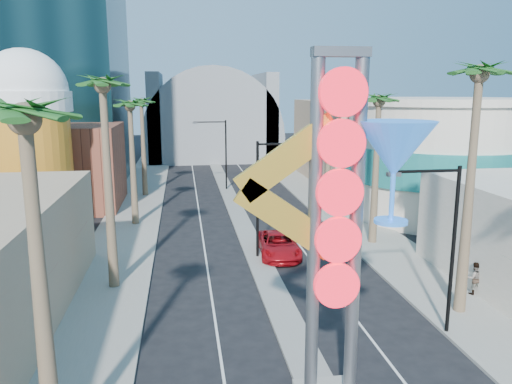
# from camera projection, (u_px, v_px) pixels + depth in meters

# --- Properties ---
(sidewalk_west) EXTENTS (5.00, 100.00, 0.15)m
(sidewalk_west) POSITION_uv_depth(u_px,v_px,m) (135.00, 211.00, 47.26)
(sidewalk_west) COLOR gray
(sidewalk_west) RESTS_ON ground
(sidewalk_east) EXTENTS (5.00, 100.00, 0.15)m
(sidewalk_east) POSITION_uv_depth(u_px,v_px,m) (329.00, 204.00, 49.98)
(sidewalk_east) COLOR gray
(sidewalk_east) RESTS_ON ground
(median) EXTENTS (1.60, 84.00, 0.15)m
(median) POSITION_uv_depth(u_px,v_px,m) (232.00, 201.00, 51.53)
(median) COLOR gray
(median) RESTS_ON ground
(brick_filler_west) EXTENTS (10.00, 10.00, 8.00)m
(brick_filler_west) POSITION_uv_depth(u_px,v_px,m) (67.00, 166.00, 48.46)
(brick_filler_west) COLOR brown
(brick_filler_west) RESTS_ON ground
(filler_east) EXTENTS (10.00, 20.00, 10.00)m
(filler_east) POSITION_uv_depth(u_px,v_px,m) (350.00, 141.00, 62.53)
(filler_east) COLOR tan
(filler_east) RESTS_ON ground
(beer_mug) EXTENTS (7.00, 7.00, 14.50)m
(beer_mug) POSITION_uv_depth(u_px,v_px,m) (29.00, 134.00, 39.79)
(beer_mug) COLOR orange
(beer_mug) RESTS_ON ground
(turquoise_building) EXTENTS (16.60, 16.60, 10.60)m
(turquoise_building) POSITION_uv_depth(u_px,v_px,m) (437.00, 158.00, 45.32)
(turquoise_building) COLOR beige
(turquoise_building) RESTS_ON ground
(canopy) EXTENTS (22.00, 16.00, 22.00)m
(canopy) POSITION_uv_depth(u_px,v_px,m) (211.00, 133.00, 83.64)
(canopy) COLOR slate
(canopy) RESTS_ON ground
(neon_sign) EXTENTS (6.53, 2.60, 12.55)m
(neon_sign) POSITION_uv_depth(u_px,v_px,m) (360.00, 214.00, 16.24)
(neon_sign) COLOR gray
(neon_sign) RESTS_ON ground
(streetlight_0) EXTENTS (3.79, 0.25, 8.00)m
(streetlight_0) POSITION_uv_depth(u_px,v_px,m) (266.00, 188.00, 33.20)
(streetlight_0) COLOR black
(streetlight_0) RESTS_ON ground
(streetlight_1) EXTENTS (3.79, 0.25, 8.00)m
(streetlight_1) POSITION_uv_depth(u_px,v_px,m) (221.00, 148.00, 56.31)
(streetlight_1) COLOR black
(streetlight_1) RESTS_ON ground
(streetlight_2) EXTENTS (3.45, 0.25, 8.00)m
(streetlight_2) POSITION_uv_depth(u_px,v_px,m) (444.00, 236.00, 22.46)
(streetlight_2) COLOR black
(streetlight_2) RESTS_ON ground
(palm_0) EXTENTS (2.40, 2.40, 11.70)m
(palm_0) POSITION_uv_depth(u_px,v_px,m) (26.00, 140.00, 13.38)
(palm_0) COLOR brown
(palm_0) RESTS_ON ground
(palm_1) EXTENTS (2.40, 2.40, 12.70)m
(palm_1) POSITION_uv_depth(u_px,v_px,m) (103.00, 98.00, 26.77)
(palm_1) COLOR brown
(palm_1) RESTS_ON ground
(palm_2) EXTENTS (2.40, 2.40, 11.20)m
(palm_2) POSITION_uv_depth(u_px,v_px,m) (130.00, 113.00, 40.61)
(palm_2) COLOR brown
(palm_2) RESTS_ON ground
(palm_3) EXTENTS (2.40, 2.40, 11.20)m
(palm_3) POSITION_uv_depth(u_px,v_px,m) (141.00, 108.00, 52.24)
(palm_3) COLOR brown
(palm_3) RESTS_ON ground
(palm_5) EXTENTS (2.40, 2.40, 13.20)m
(palm_5) POSITION_uv_depth(u_px,v_px,m) (478.00, 90.00, 23.44)
(palm_5) COLOR brown
(palm_5) RESTS_ON ground
(palm_6) EXTENTS (2.40, 2.40, 11.70)m
(palm_6) POSITION_uv_depth(u_px,v_px,m) (379.00, 109.00, 35.34)
(palm_6) COLOR brown
(palm_6) RESTS_ON ground
(palm_7) EXTENTS (2.40, 2.40, 12.70)m
(palm_7) POSITION_uv_depth(u_px,v_px,m) (330.00, 95.00, 46.80)
(palm_7) COLOR brown
(palm_7) RESTS_ON ground
(red_pickup) EXTENTS (2.98, 5.87, 1.59)m
(red_pickup) POSITION_uv_depth(u_px,v_px,m) (279.00, 245.00, 34.44)
(red_pickup) COLOR #B40D16
(red_pickup) RESTS_ON ground
(pedestrian_b) EXTENTS (1.02, 0.86, 1.85)m
(pedestrian_b) POSITION_uv_depth(u_px,v_px,m) (474.00, 278.00, 27.54)
(pedestrian_b) COLOR gray
(pedestrian_b) RESTS_ON sidewalk_east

